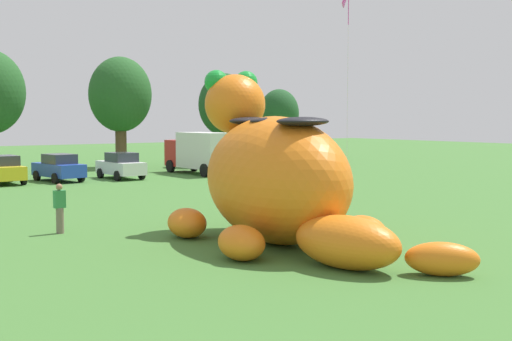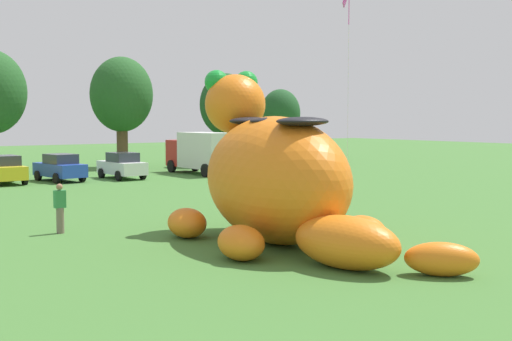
# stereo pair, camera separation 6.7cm
# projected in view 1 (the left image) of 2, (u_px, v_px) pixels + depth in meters

# --- Properties ---
(ground_plane) EXTENTS (160.00, 160.00, 0.00)m
(ground_plane) POSITION_uv_depth(u_px,v_px,m) (262.00, 239.00, 21.41)
(ground_plane) COLOR #427533
(giant_inflatable_creature) EXTENTS (6.32, 11.27, 5.64)m
(giant_inflatable_creature) POSITION_uv_depth(u_px,v_px,m) (275.00, 178.00, 20.65)
(giant_inflatable_creature) COLOR orange
(giant_inflatable_creature) RESTS_ON ground
(car_yellow) EXTENTS (2.05, 4.15, 1.72)m
(car_yellow) POSITION_uv_depth(u_px,v_px,m) (2.00, 170.00, 39.25)
(car_yellow) COLOR yellow
(car_yellow) RESTS_ON ground
(car_blue) EXTENTS (2.37, 4.30, 1.72)m
(car_blue) POSITION_uv_depth(u_px,v_px,m) (59.00, 168.00, 40.91)
(car_blue) COLOR #2347B7
(car_blue) RESTS_ON ground
(car_white) EXTENTS (2.08, 4.17, 1.72)m
(car_white) POSITION_uv_depth(u_px,v_px,m) (121.00, 166.00, 42.67)
(car_white) COLOR white
(car_white) RESTS_ON ground
(box_truck) EXTENTS (2.44, 6.44, 2.95)m
(box_truck) POSITION_uv_depth(u_px,v_px,m) (200.00, 151.00, 46.29)
(box_truck) COLOR #B2231E
(box_truck) RESTS_ON ground
(tree_centre) EXTENTS (4.98, 4.98, 8.83)m
(tree_centre) POSITION_uv_depth(u_px,v_px,m) (120.00, 95.00, 52.13)
(tree_centre) COLOR brown
(tree_centre) RESTS_ON ground
(tree_centre_right) EXTENTS (4.32, 4.32, 7.67)m
(tree_centre_right) POSITION_uv_depth(u_px,v_px,m) (224.00, 105.00, 54.34)
(tree_centre_right) COLOR brown
(tree_centre_right) RESTS_ON ground
(tree_mid_right) EXTENTS (3.78, 3.78, 6.71)m
(tree_mid_right) POSITION_uv_depth(u_px,v_px,m) (279.00, 114.00, 62.11)
(tree_mid_right) COLOR brown
(tree_mid_right) RESTS_ON ground
(spectator_near_inflatable) EXTENTS (0.38, 0.26, 1.71)m
(spectator_near_inflatable) POSITION_uv_depth(u_px,v_px,m) (60.00, 209.00, 22.34)
(spectator_near_inflatable) COLOR #726656
(spectator_near_inflatable) RESTS_ON ground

